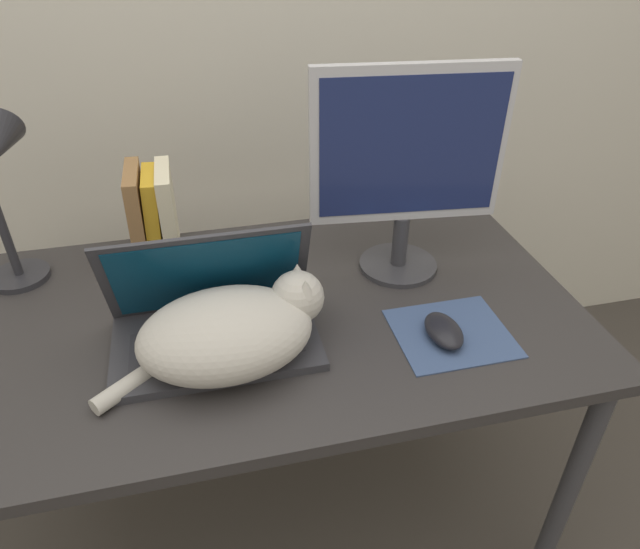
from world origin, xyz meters
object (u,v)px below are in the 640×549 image
Objects in this scene: computer_mouse at (444,331)px; book_row at (153,214)px; cat at (232,330)px; laptop at (214,321)px; external_monitor at (407,164)px.

book_row is at bearing 139.88° from computer_mouse.
computer_mouse is (0.41, -0.03, -0.05)m from cat.
cat is at bearing -66.34° from laptop.
laptop is at bearing 113.66° from cat.
external_monitor reaches higher than cat.
external_monitor reaches higher than computer_mouse.
computer_mouse is at bearing -40.12° from book_row.
computer_mouse is 0.51× the size of book_row.
laptop is at bearing -73.41° from book_row.
book_row is (-0.55, 0.20, -0.15)m from external_monitor.
laptop is 0.85× the size of external_monitor.
external_monitor is (0.44, 0.16, 0.21)m from laptop.
laptop reaches higher than cat.
external_monitor is at bearing -19.84° from book_row.
book_row is at bearing 160.16° from external_monitor.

